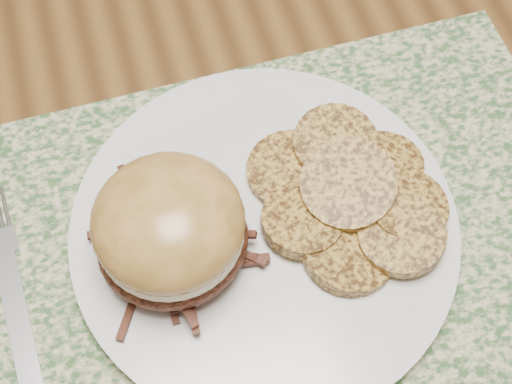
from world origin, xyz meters
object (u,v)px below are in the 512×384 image
(dinner_plate, at_px, (264,230))
(pork_sandwich, at_px, (170,230))
(fork, at_px, (14,301))
(dining_table, at_px, (175,180))

(dinner_plate, relative_size, pork_sandwich, 2.25)
(dinner_plate, xyz_separation_m, fork, (-0.18, -0.00, -0.01))
(dinner_plate, height_order, pork_sandwich, pork_sandwich)
(dining_table, distance_m, fork, 0.19)
(pork_sandwich, bearing_deg, dinner_plate, -6.03)
(pork_sandwich, bearing_deg, fork, 170.40)
(fork, bearing_deg, dining_table, 36.56)
(dining_table, distance_m, dinner_plate, 0.15)
(pork_sandwich, bearing_deg, dining_table, 73.34)
(fork, bearing_deg, dinner_plate, -3.21)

